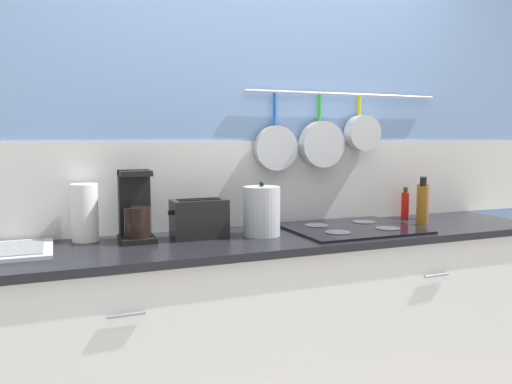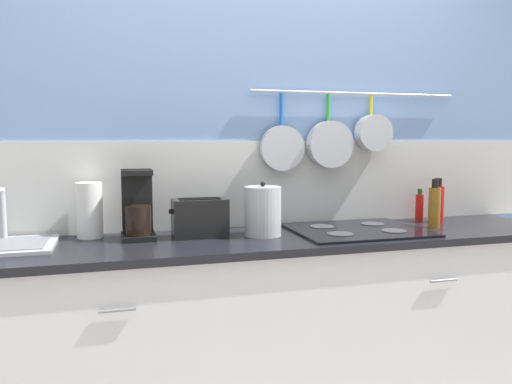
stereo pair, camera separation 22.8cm
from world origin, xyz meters
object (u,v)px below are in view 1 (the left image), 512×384
Objects in this scene: coffee_maker at (136,212)px; bottle_dish_soap at (423,200)px; bottle_olive_oil at (423,204)px; bottle_sesame_oil at (405,204)px; paper_towel_roll at (85,213)px; toaster at (199,219)px; kettle at (262,211)px.

bottle_dish_soap is (1.61, 0.01, -0.02)m from coffee_maker.
coffee_maker is at bearing 174.57° from bottle_olive_oil.
bottle_olive_oil is at bearing -130.50° from bottle_dish_soap.
coffee_maker is 1.61m from bottle_dish_soap.
bottle_sesame_oil is at bearing 135.43° from bottle_dish_soap.
coffee_maker is 1.78× the size of bottle_sesame_oil.
bottle_olive_oil is 0.23m from bottle_sesame_oil.
bottle_dish_soap is (1.82, -0.06, -0.02)m from paper_towel_roll.
paper_towel_roll is at bearing 165.99° from toaster.
kettle is at bearing -9.82° from toaster.
bottle_dish_soap is at bearing -1.96° from paper_towel_roll.
bottle_olive_oil is 0.20m from bottle_dish_soap.
paper_towel_roll is 0.23m from coffee_maker.
coffee_maker reaches higher than toaster.
paper_towel_roll reaches higher than toaster.
coffee_maker is at bearing -176.95° from bottle_sesame_oil.
bottle_dish_soap is at bearing 0.53° from coffee_maker.
toaster is at bearing -174.24° from bottle_sesame_oil.
kettle is 0.99m from bottle_sesame_oil.
kettle is at bearing -9.52° from coffee_maker.
coffee_maker is (0.21, -0.08, 0.00)m from paper_towel_roll.
coffee_maker is 0.29m from toaster.
bottle_olive_oil is (1.69, -0.22, -0.02)m from paper_towel_roll.
toaster is 1.33m from bottle_dish_soap.
toaster is 1.05× the size of kettle.
bottle_olive_oil is at bearing -7.35° from paper_towel_roll.
kettle is 0.91m from bottle_olive_oil.
bottle_sesame_oil is (0.06, 0.22, -0.03)m from bottle_olive_oil.
paper_towel_roll is at bearing -179.84° from bottle_sesame_oil.
bottle_dish_soap is (1.33, 0.06, 0.02)m from toaster.
kettle is 1.06× the size of bottle_dish_soap.
toaster is 0.30m from kettle.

